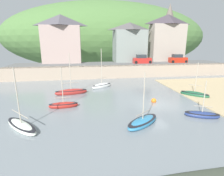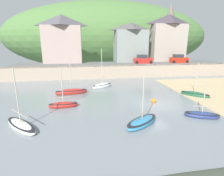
{
  "view_description": "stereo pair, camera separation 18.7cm",
  "coord_description": "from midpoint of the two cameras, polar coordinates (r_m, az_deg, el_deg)",
  "views": [
    {
      "loc": [
        -8.22,
        -18.38,
        7.09
      ],
      "look_at": [
        -4.91,
        2.82,
        1.48
      ],
      "focal_mm": 28.2,
      "sensor_mm": 36.0,
      "label": 1
    },
    {
      "loc": [
        -8.04,
        -18.41,
        7.09
      ],
      "look_at": [
        -4.91,
        2.82,
        1.48
      ],
      "focal_mm": 28.2,
      "sensor_mm": 36.0,
      "label": 2
    }
  ],
  "objects": [
    {
      "name": "sailboat_tall_mast",
      "position": [
        26.2,
        25.47,
        -1.87
      ],
      "size": [
        3.31,
        3.37,
        4.7
      ],
      "rotation": [
        0.0,
        0.0,
        -0.8
      ],
      "color": "#1B4F33",
      "rests_on": "ground"
    },
    {
      "name": "fishing_boat_green",
      "position": [
        20.55,
        -15.23,
        -5.27
      ],
      "size": [
        3.3,
        1.24,
        4.69
      ],
      "rotation": [
        0.0,
        0.0,
        0.07
      ],
      "color": "#A3251E",
      "rests_on": "ground"
    },
    {
      "name": "church_with_spire",
      "position": [
        52.95,
        18.22,
        17.09
      ],
      "size": [
        3.0,
        3.0,
        14.72
      ],
      "color": "gray",
      "rests_on": "ground"
    },
    {
      "name": "hillside_backdrop",
      "position": [
        74.2,
        -1.28,
        16.19
      ],
      "size": [
        80.0,
        44.0,
        26.02
      ],
      "color": "#4B723A",
      "rests_on": "ground"
    },
    {
      "name": "rowboat_small_beached",
      "position": [
        28.34,
        -3.05,
        0.79
      ],
      "size": [
        3.59,
        2.81,
        6.32
      ],
      "rotation": [
        0.0,
        0.0,
        0.57
      ],
      "color": "white",
      "rests_on": "ground"
    },
    {
      "name": "sailboat_white_hull",
      "position": [
        19.43,
        27.35,
        -7.75
      ],
      "size": [
        3.42,
        2.31,
        3.78
      ],
      "rotation": [
        0.0,
        0.0,
        -0.4
      ],
      "color": "navy",
      "rests_on": "ground"
    },
    {
      "name": "sailboat_far_left",
      "position": [
        17.06,
        -27.13,
        -10.77
      ],
      "size": [
        3.87,
        4.14,
        5.35
      ],
      "rotation": [
        0.0,
        0.0,
        -0.84
      ],
      "color": "white",
      "rests_on": "ground"
    },
    {
      "name": "mooring_buoy",
      "position": [
        22.01,
        13.63,
        -4.07
      ],
      "size": [
        0.61,
        0.61,
        0.61
      ],
      "color": "orange",
      "rests_on": "ground"
    },
    {
      "name": "waterfront_building_left",
      "position": [
        43.9,
        -15.63,
        15.14
      ],
      "size": [
        8.85,
        5.78,
        10.76
      ],
      "color": "#A99188",
      "rests_on": "ground"
    },
    {
      "name": "sailboat_nearest_shore",
      "position": [
        16.05,
        10.03,
        -10.81
      ],
      "size": [
        3.97,
        3.48,
        4.85
      ],
      "rotation": [
        0.0,
        0.0,
        0.65
      ],
      "color": "teal",
      "rests_on": "ground"
    },
    {
      "name": "waterfront_building_centre",
      "position": [
        44.98,
        6.06,
        14.61
      ],
      "size": [
        7.86,
        5.95,
        9.32
      ],
      "color": "gray",
      "rests_on": "ground"
    },
    {
      "name": "quay_seawall",
      "position": [
        37.25,
        4.35,
        5.75
      ],
      "size": [
        48.0,
        9.4,
        2.4
      ],
      "color": "tan",
      "rests_on": "ground"
    },
    {
      "name": "waterfront_building_right",
      "position": [
        48.33,
        17.78,
        15.26
      ],
      "size": [
        8.7,
        4.47,
        11.34
      ],
      "color": "#A29689",
      "rests_on": "ground"
    },
    {
      "name": "sailboat_blue_trim",
      "position": [
        25.41,
        -12.8,
        -1.19
      ],
      "size": [
        4.6,
        1.9,
        5.9
      ],
      "rotation": [
        0.0,
        0.0,
        0.18
      ],
      "color": "maroon",
      "rests_on": "ground"
    },
    {
      "name": "parked_car_near_slipway",
      "position": [
        41.38,
        10.05,
        9.03
      ],
      "size": [
        4.13,
        1.82,
        1.95
      ],
      "rotation": [
        0.0,
        0.0,
        -0.02
      ],
      "color": "#B2231E",
      "rests_on": "ground"
    },
    {
      "name": "parked_car_by_wall",
      "position": [
        44.94,
        20.94,
        8.73
      ],
      "size": [
        4.15,
        1.82,
        1.95
      ],
      "rotation": [
        0.0,
        0.0,
        -0.03
      ],
      "color": "#B32413",
      "rests_on": "ground"
    }
  ]
}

